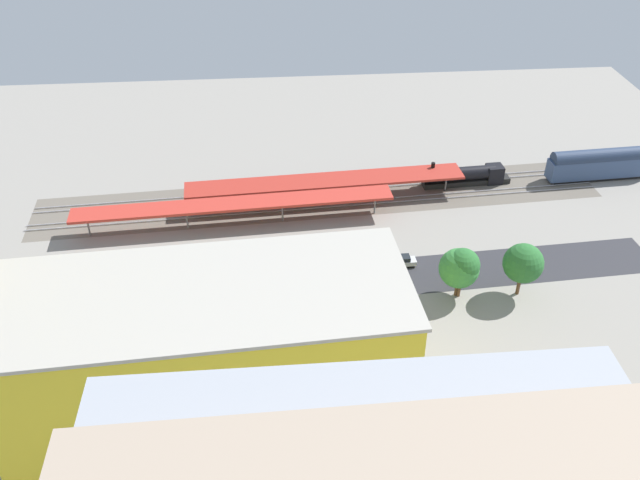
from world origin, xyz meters
TOP-DOWN VIEW (x-y plane):
  - ground_plane at (0.00, 0.00)m, footprint 157.48×157.48m
  - rail_bed at (0.00, -20.89)m, footprint 99.07×19.50m
  - street_asphalt at (0.00, 3.10)m, footprint 98.79×15.09m
  - track_rails at (0.00, -20.89)m, footprint 98.24×13.09m
  - platform_canopy_near at (14.73, -13.77)m, footprint 52.20×7.54m
  - platform_canopy_far at (-0.80, -20.45)m, footprint 48.36×8.26m
  - locomotive at (-26.72, -23.60)m, footprint 16.14×3.45m
  - passenger_coach at (-50.94, -23.60)m, footprint 18.93×4.22m
  - parked_car_0 at (-10.47, -0.22)m, footprint 4.52×1.83m
  - parked_car_1 at (-4.03, -0.48)m, footprint 4.53×2.19m
  - parked_car_2 at (3.21, -0.59)m, footprint 4.28×2.23m
  - parked_car_3 at (11.41, -0.15)m, footprint 4.46×2.13m
  - parked_car_4 at (17.72, -0.07)m, footprint 4.55×2.03m
  - parked_car_5 at (25.47, -0.59)m, footprint 4.13×1.93m
  - parked_car_6 at (32.98, -0.17)m, footprint 4.78×2.06m
  - construction_building at (15.85, 29.19)m, footprint 41.56×18.72m
  - construction_roof_slab at (15.85, 29.19)m, footprint 42.19×19.35m
  - box_truck_0 at (20.54, 14.94)m, footprint 8.72×2.60m
  - box_truck_1 at (27.77, 16.83)m, footprint 10.32×2.59m
  - street_tree_0 at (-25.86, 7.86)m, footprint 5.67×5.67m
  - street_tree_1 at (-17.31, 7.65)m, footprint 4.85×4.85m
  - street_tree_2 at (-16.95, 7.42)m, footprint 5.70×5.70m
  - street_tree_3 at (2.59, 9.07)m, footprint 4.07×4.07m
  - traffic_light at (23.35, 7.76)m, footprint 0.50×0.36m

SIDE VIEW (x-z plane):
  - ground_plane at x=0.00m, z-range 0.00..0.00m
  - rail_bed at x=0.00m, z-range 0.00..0.01m
  - street_asphalt at x=0.00m, z-range 0.00..0.01m
  - track_rails at x=0.00m, z-range 0.12..0.24m
  - parked_car_0 at x=-10.47m, z-range -0.10..1.56m
  - parked_car_1 at x=-4.03m, z-range -0.09..1.60m
  - parked_car_3 at x=11.41m, z-range -0.09..1.62m
  - parked_car_4 at x=17.72m, z-range -0.10..1.65m
  - parked_car_2 at x=3.21m, z-range -0.11..1.70m
  - parked_car_5 at x=25.47m, z-range -0.11..1.72m
  - parked_car_6 at x=32.98m, z-range -0.10..1.73m
  - box_truck_1 at x=27.77m, z-range -0.01..3.22m
  - locomotive at x=-26.72m, z-range -0.73..4.13m
  - box_truck_0 at x=20.54m, z-range -0.06..3.57m
  - passenger_coach at x=-50.94m, z-range 0.14..6.10m
  - platform_canopy_far at x=-0.80m, z-range 1.73..5.65m
  - platform_canopy_near at x=14.73m, z-range 1.82..5.96m
  - traffic_light at x=23.35m, z-range 1.01..7.00m
  - street_tree_3 at x=2.59m, z-range 1.08..7.34m
  - street_tree_2 at x=-16.95m, z-range 0.95..8.58m
  - street_tree_0 at x=-25.86m, z-range 1.27..9.50m
  - street_tree_1 at x=-17.31m, z-range 1.49..9.37m
  - construction_building at x=15.85m, z-range 0.00..19.95m
  - construction_roof_slab at x=15.85m, z-range 19.95..20.35m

